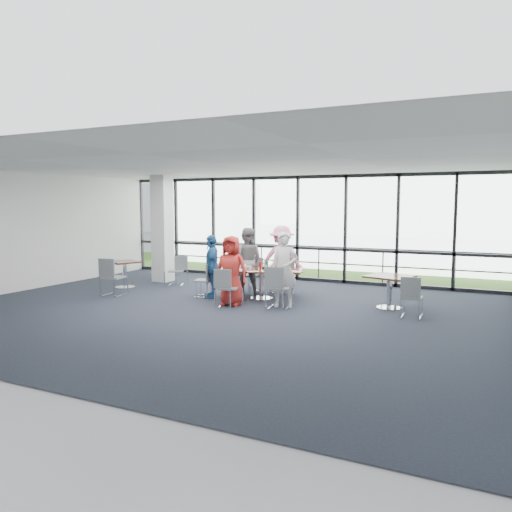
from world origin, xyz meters
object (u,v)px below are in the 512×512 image
at_px(side_table_left, 125,266).
at_px(diner_near_left, 231,270).
at_px(diner_far_left, 247,260).
at_px(chair_main_nr, 279,288).
at_px(chair_main_nl, 229,288).
at_px(chair_main_fr, 282,275).
at_px(diner_far_right, 282,260).
at_px(chair_main_end, 204,280).
at_px(chair_main_fl, 250,275).
at_px(structural_column, 162,229).
at_px(diner_near_right, 284,270).
at_px(diner_end, 212,266).
at_px(chair_spare_lb, 176,271).
at_px(chair_spare_la, 114,277).
at_px(side_table_right, 390,280).
at_px(main_table, 261,274).
at_px(chair_spare_r, 412,298).

xyz_separation_m(side_table_left, diner_near_left, (3.84, -0.78, 0.20)).
height_order(diner_far_left, chair_main_nr, diner_far_left).
xyz_separation_m(chair_main_nl, chair_main_fr, (0.39, 2.22, 0.04)).
bearing_deg(diner_far_right, chair_main_end, 31.43).
xyz_separation_m(chair_main_fl, chair_main_fr, (0.87, 0.19, 0.03)).
distance_m(chair_main_fl, chair_main_fr, 0.90).
bearing_deg(diner_far_left, chair_main_nr, 128.08).
distance_m(structural_column, diner_far_right, 4.16).
relative_size(diner_far_right, chair_main_end, 2.11).
bearing_deg(diner_near_right, diner_end, 156.22).
bearing_deg(chair_spare_lb, chair_main_fr, 159.94).
bearing_deg(side_table_left, chair_main_end, -4.26).
relative_size(diner_near_left, chair_spare_la, 1.70).
bearing_deg(diner_near_left, chair_main_fl, 97.38).
bearing_deg(diner_end, chair_spare_lb, -151.47).
relative_size(side_table_right, chair_main_fr, 1.18).
distance_m(diner_near_right, chair_main_fl, 2.24).
bearing_deg(diner_far_right, main_table, 72.32).
height_order(diner_near_left, diner_near_right, diner_near_right).
bearing_deg(diner_near_left, chair_main_nr, 0.13).
relative_size(diner_near_right, chair_main_nr, 1.84).
height_order(chair_main_fr, chair_spare_r, chair_main_fr).
height_order(main_table, chair_main_nr, chair_main_nr).
xyz_separation_m(diner_near_right, chair_main_nr, (-0.03, -0.21, -0.39)).
height_order(side_table_right, diner_far_right, diner_far_right).
relative_size(diner_near_left, chair_spare_lb, 1.98).
relative_size(diner_near_left, diner_near_right, 0.94).
bearing_deg(chair_main_fr, side_table_right, 156.83).
xyz_separation_m(chair_main_nr, chair_main_fr, (-0.72, 1.88, 0.00)).
distance_m(side_table_left, chair_spare_la, 1.24).
bearing_deg(structural_column, chair_spare_r, -13.27).
bearing_deg(diner_near_right, diner_far_left, 125.55).
distance_m(side_table_right, chair_main_fl, 3.88).
xyz_separation_m(chair_main_end, chair_spare_r, (5.10, -0.11, 0.00)).
distance_m(structural_column, chair_main_nr, 5.35).
height_order(chair_main_fl, chair_main_end, chair_main_fl).
distance_m(diner_far_right, chair_main_nl, 2.19).
relative_size(main_table, diner_far_left, 1.29).
relative_size(chair_main_nl, chair_spare_r, 1.01).
height_order(chair_main_end, chair_spare_r, chair_spare_r).
bearing_deg(chair_spare_lb, chair_main_end, 120.43).
bearing_deg(chair_main_fl, diner_near_right, 109.06).
height_order(structural_column, main_table, structural_column).
bearing_deg(diner_far_left, chair_spare_r, 156.94).
bearing_deg(chair_main_fr, side_table_left, 8.18).
height_order(structural_column, chair_main_fl, structural_column).
bearing_deg(chair_main_nl, diner_near_left, 83.78).
bearing_deg(diner_far_right, chair_main_nr, 103.12).
distance_m(side_table_left, diner_far_right, 4.45).
distance_m(side_table_left, side_table_right, 7.24).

